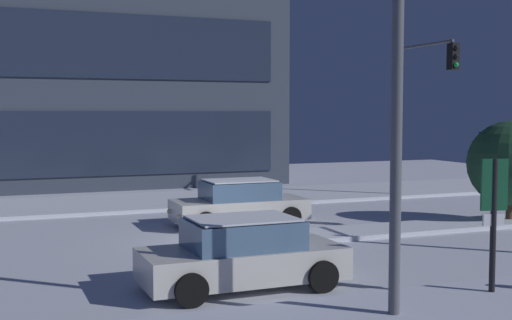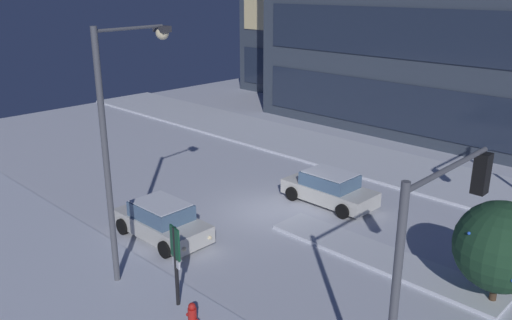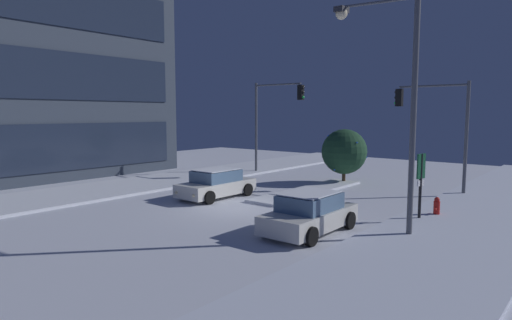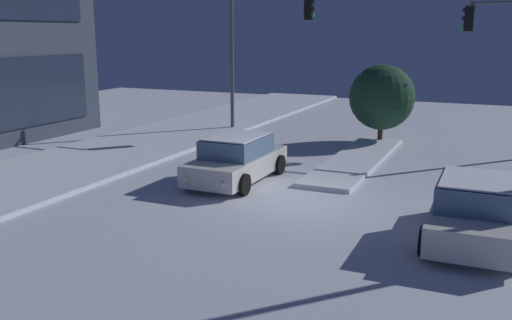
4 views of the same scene
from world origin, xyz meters
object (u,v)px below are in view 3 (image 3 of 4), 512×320
(traffic_light_corner_far_right, at_px, (274,111))
(decorated_tree_median, at_px, (344,152))
(car_far, at_px, (216,184))
(fire_hydrant, at_px, (437,207))
(traffic_light_corner_near_right, at_px, (436,116))
(street_lamp_arched, at_px, (392,84))
(car_near, at_px, (310,214))
(parking_info_sign, at_px, (421,178))

(traffic_light_corner_far_right, height_order, decorated_tree_median, traffic_light_corner_far_right)
(car_far, xyz_separation_m, fire_hydrant, (2.78, -10.26, -0.29))
(traffic_light_corner_near_right, xyz_separation_m, street_lamp_arched, (-9.87, -1.44, 1.19))
(fire_hydrant, bearing_deg, traffic_light_corner_far_right, 65.28)
(car_near, distance_m, decorated_tree_median, 12.08)
(decorated_tree_median, bearing_deg, car_far, 161.36)
(car_far, height_order, traffic_light_corner_near_right, traffic_light_corner_near_right)
(car_far, relative_size, parking_info_sign, 1.60)
(fire_hydrant, relative_size, decorated_tree_median, 0.26)
(parking_info_sign, xyz_separation_m, decorated_tree_median, (6.85, 7.05, 0.22))
(traffic_light_corner_near_right, distance_m, traffic_light_corner_far_right, 11.20)
(car_far, xyz_separation_m, decorated_tree_median, (8.50, -2.87, 1.28))
(traffic_light_corner_near_right, height_order, decorated_tree_median, traffic_light_corner_near_right)
(parking_info_sign, relative_size, decorated_tree_median, 0.81)
(traffic_light_corner_far_right, distance_m, fire_hydrant, 15.11)
(parking_info_sign, bearing_deg, traffic_light_corner_near_right, -65.25)
(car_near, xyz_separation_m, parking_info_sign, (4.29, -2.55, 1.06))
(traffic_light_corner_near_right, distance_m, fire_hydrant, 7.40)
(car_near, height_order, fire_hydrant, car_near)
(street_lamp_arched, bearing_deg, fire_hydrant, -106.41)
(decorated_tree_median, bearing_deg, car_near, -158.01)
(traffic_light_corner_far_right, bearing_deg, street_lamp_arched, -38.13)
(car_far, relative_size, street_lamp_arched, 0.53)
(car_near, distance_m, fire_hydrant, 6.15)
(street_lamp_arched, xyz_separation_m, decorated_tree_median, (9.57, 6.83, -3.42))
(car_near, height_order, car_far, same)
(traffic_light_corner_far_right, bearing_deg, car_near, -48.11)
(car_far, xyz_separation_m, traffic_light_corner_far_right, (8.85, 2.94, 3.85))
(car_far, relative_size, decorated_tree_median, 1.30)
(car_near, xyz_separation_m, decorated_tree_median, (11.14, 4.50, 1.28))
(car_near, height_order, street_lamp_arched, street_lamp_arched)
(car_far, xyz_separation_m, parking_info_sign, (1.65, -9.91, 1.06))
(fire_hydrant, bearing_deg, parking_info_sign, 163.01)
(car_far, xyz_separation_m, street_lamp_arched, (-1.07, -9.69, 4.70))
(car_near, xyz_separation_m, traffic_light_corner_far_right, (11.49, 10.31, 3.85))
(street_lamp_arched, distance_m, parking_info_sign, 4.55)
(car_far, bearing_deg, traffic_light_corner_near_right, 137.03)
(car_near, xyz_separation_m, street_lamp_arched, (1.57, -2.33, 4.70))
(car_far, distance_m, fire_hydrant, 10.63)
(street_lamp_arched, height_order, parking_info_sign, street_lamp_arched)
(street_lamp_arched, relative_size, parking_info_sign, 3.04)
(car_near, distance_m, parking_info_sign, 5.10)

